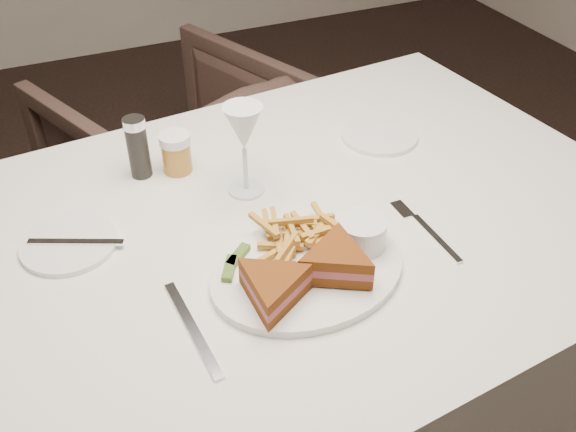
# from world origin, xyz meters

# --- Properties ---
(ground) EXTENTS (5.00, 5.00, 0.00)m
(ground) POSITION_xyz_m (0.00, 0.00, 0.00)
(ground) COLOR black
(ground) RESTS_ON ground
(table) EXTENTS (1.43, 1.03, 0.75)m
(table) POSITION_xyz_m (0.04, -0.14, 0.38)
(table) COLOR silver
(table) RESTS_ON ground
(chair_far) EXTENTS (0.85, 0.83, 0.68)m
(chair_far) POSITION_xyz_m (0.09, 0.78, 0.34)
(chair_far) COLOR #422E28
(chair_far) RESTS_ON ground
(table_setting) EXTENTS (0.81, 0.58, 0.18)m
(table_setting) POSITION_xyz_m (0.03, -0.19, 0.79)
(table_setting) COLOR white
(table_setting) RESTS_ON table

